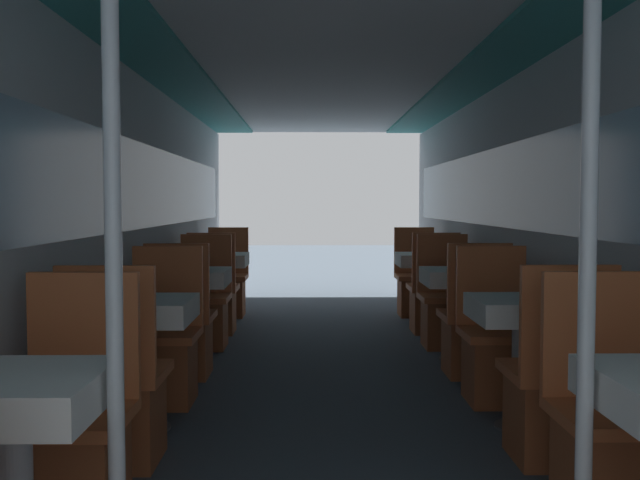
{
  "coord_description": "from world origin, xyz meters",
  "views": [
    {
      "loc": [
        -0.13,
        -1.46,
        1.3
      ],
      "look_at": [
        -0.08,
        2.45,
        1.09
      ],
      "focal_mm": 40.0,
      "sensor_mm": 36.0,
      "label": 1
    }
  ],
  "objects_px": {
    "chair_left_near_2": "(182,337)",
    "chair_right_far_1": "(497,356)",
    "chair_left_far_1": "(163,357)",
    "dining_table_left_2": "(194,285)",
    "chair_left_far_0": "(71,453)",
    "dining_table_right_2": "(458,285)",
    "chair_right_far_3": "(416,289)",
    "dining_table_left_3": "(221,266)",
    "support_pole_left_0": "(114,256)",
    "dining_table_left_1": "(143,322)",
    "dining_table_left_0": "(13,414)",
    "chair_right_near_2": "(473,336)",
    "chair_right_near_1": "(554,403)",
    "chair_left_near_1": "(118,404)",
    "chair_left_far_2": "(204,314)",
    "chair_right_near_3": "(432,303)",
    "chair_left_near_3": "(214,303)",
    "chair_right_far_2": "(445,313)",
    "support_pole_right_0": "(588,256)",
    "chair_right_far_0": "(612,451)",
    "dining_table_right_3": "(424,266)",
    "chair_left_far_3": "(227,290)",
    "dining_table_right_1": "(523,321)"
  },
  "relations": [
    {
      "from": "chair_left_near_2",
      "to": "chair_right_far_1",
      "type": "height_order",
      "value": "same"
    },
    {
      "from": "chair_left_far_1",
      "to": "dining_table_left_2",
      "type": "height_order",
      "value": "chair_left_far_1"
    },
    {
      "from": "chair_left_far_0",
      "to": "chair_left_far_1",
      "type": "xyz_separation_m",
      "value": [
        0.0,
        1.77,
        0.0
      ]
    },
    {
      "from": "chair_left_near_2",
      "to": "chair_left_far_0",
      "type": "bearing_deg",
      "value": -90.0
    },
    {
      "from": "dining_table_right_2",
      "to": "chair_right_far_3",
      "type": "distance_m",
      "value": 2.33
    },
    {
      "from": "dining_table_right_2",
      "to": "dining_table_left_3",
      "type": "bearing_deg",
      "value": 140.79
    },
    {
      "from": "dining_table_left_2",
      "to": "chair_right_far_1",
      "type": "distance_m",
      "value": 2.51
    },
    {
      "from": "support_pole_left_0",
      "to": "dining_table_left_1",
      "type": "bearing_deg",
      "value": 100.54
    },
    {
      "from": "chair_left_far_1",
      "to": "dining_table_left_3",
      "type": "relative_size",
      "value": 1.34
    },
    {
      "from": "dining_table_left_0",
      "to": "chair_right_near_2",
      "type": "xyz_separation_m",
      "value": [
        2.16,
        2.99,
        -0.32
      ]
    },
    {
      "from": "dining_table_left_1",
      "to": "chair_right_near_1",
      "type": "bearing_deg",
      "value": -14.02
    },
    {
      "from": "chair_left_near_1",
      "to": "chair_left_far_2",
      "type": "xyz_separation_m",
      "value": [
        0.0,
        2.85,
        0.0
      ]
    },
    {
      "from": "chair_left_near_1",
      "to": "chair_right_near_3",
      "type": "distance_m",
      "value": 4.14
    },
    {
      "from": "chair_right_near_2",
      "to": "chair_left_near_3",
      "type": "bearing_deg",
      "value": 140.79
    },
    {
      "from": "chair_left_far_2",
      "to": "chair_right_far_2",
      "type": "height_order",
      "value": "same"
    },
    {
      "from": "chair_right_far_2",
      "to": "chair_left_far_2",
      "type": "bearing_deg",
      "value": 0.0
    },
    {
      "from": "dining_table_right_2",
      "to": "chair_right_far_2",
      "type": "relative_size",
      "value": 0.75
    },
    {
      "from": "support_pole_left_0",
      "to": "chair_right_near_1",
      "type": "xyz_separation_m",
      "value": [
        1.84,
        1.23,
        -0.83
      ]
    },
    {
      "from": "support_pole_left_0",
      "to": "chair_right_far_3",
      "type": "xyz_separation_m",
      "value": [
        1.84,
        5.84,
        -0.83
      ]
    },
    {
      "from": "chair_right_far_2",
      "to": "chair_right_far_3",
      "type": "xyz_separation_m",
      "value": [
        0.0,
        1.77,
        0.0
      ]
    },
    {
      "from": "support_pole_left_0",
      "to": "support_pole_right_0",
      "type": "xyz_separation_m",
      "value": [
        1.51,
        0.0,
        0.0
      ]
    },
    {
      "from": "dining_table_left_1",
      "to": "chair_left_near_3",
      "type": "bearing_deg",
      "value": 90.0
    },
    {
      "from": "chair_right_near_1",
      "to": "chair_right_near_3",
      "type": "height_order",
      "value": "same"
    },
    {
      "from": "chair_right_far_0",
      "to": "chair_left_far_2",
      "type": "bearing_deg",
      "value": -58.5
    },
    {
      "from": "dining_table_right_2",
      "to": "dining_table_right_3",
      "type": "distance_m",
      "value": 1.77
    },
    {
      "from": "chair_left_far_3",
      "to": "chair_left_far_2",
      "type": "bearing_deg",
      "value": 90.0
    },
    {
      "from": "dining_table_left_2",
      "to": "chair_right_near_2",
      "type": "height_order",
      "value": "chair_right_near_2"
    },
    {
      "from": "dining_table_left_0",
      "to": "chair_right_far_3",
      "type": "distance_m",
      "value": 6.24
    },
    {
      "from": "chair_left_far_1",
      "to": "support_pole_left_0",
      "type": "bearing_deg",
      "value": 98.11
    },
    {
      "from": "support_pole_left_0",
      "to": "chair_right_far_1",
      "type": "relative_size",
      "value": 2.24
    },
    {
      "from": "dining_table_left_2",
      "to": "chair_right_near_1",
      "type": "height_order",
      "value": "chair_right_near_1"
    },
    {
      "from": "chair_left_far_0",
      "to": "chair_left_far_2",
      "type": "xyz_separation_m",
      "value": [
        0.0,
        3.53,
        0.0
      ]
    },
    {
      "from": "chair_right_far_0",
      "to": "chair_right_far_3",
      "type": "distance_m",
      "value": 5.3
    },
    {
      "from": "chair_left_near_1",
      "to": "chair_left_far_2",
      "type": "height_order",
      "value": "same"
    },
    {
      "from": "chair_left_near_2",
      "to": "dining_table_right_2",
      "type": "relative_size",
      "value": 1.34
    },
    {
      "from": "chair_left_far_1",
      "to": "dining_table_left_3",
      "type": "distance_m",
      "value": 3.01
    },
    {
      "from": "chair_right_far_3",
      "to": "chair_left_far_3",
      "type": "bearing_deg",
      "value": 0.0
    },
    {
      "from": "chair_right_far_2",
      "to": "dining_table_right_1",
      "type": "bearing_deg",
      "value": 90.0
    },
    {
      "from": "dining_table_left_0",
      "to": "chair_left_far_1",
      "type": "bearing_deg",
      "value": 90.0
    },
    {
      "from": "chair_left_far_0",
      "to": "dining_table_right_2",
      "type": "bearing_deg",
      "value": -125.89
    },
    {
      "from": "chair_left_far_0",
      "to": "support_pole_left_0",
      "type": "relative_size",
      "value": 0.45
    },
    {
      "from": "chair_right_far_0",
      "to": "dining_table_right_2",
      "type": "bearing_deg",
      "value": -90.0
    },
    {
      "from": "dining_table_left_2",
      "to": "dining_table_left_3",
      "type": "bearing_deg",
      "value": 90.0
    },
    {
      "from": "chair_left_near_1",
      "to": "chair_right_far_1",
      "type": "bearing_deg",
      "value": 26.54
    },
    {
      "from": "chair_right_near_1",
      "to": "chair_right_far_3",
      "type": "distance_m",
      "value": 4.61
    },
    {
      "from": "chair_left_far_3",
      "to": "dining_table_left_3",
      "type": "bearing_deg",
      "value": 90.0
    },
    {
      "from": "dining_table_right_3",
      "to": "dining_table_left_0",
      "type": "bearing_deg",
      "value": -112.22
    },
    {
      "from": "chair_left_far_0",
      "to": "chair_left_near_1",
      "type": "xyz_separation_m",
      "value": [
        0.0,
        0.69,
        0.0
      ]
    },
    {
      "from": "chair_left_far_0",
      "to": "chair_right_far_3",
      "type": "bearing_deg",
      "value": -112.22
    },
    {
      "from": "chair_left_far_0",
      "to": "chair_right_far_3",
      "type": "xyz_separation_m",
      "value": [
        2.16,
        5.3,
        0.0
      ]
    }
  ]
}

